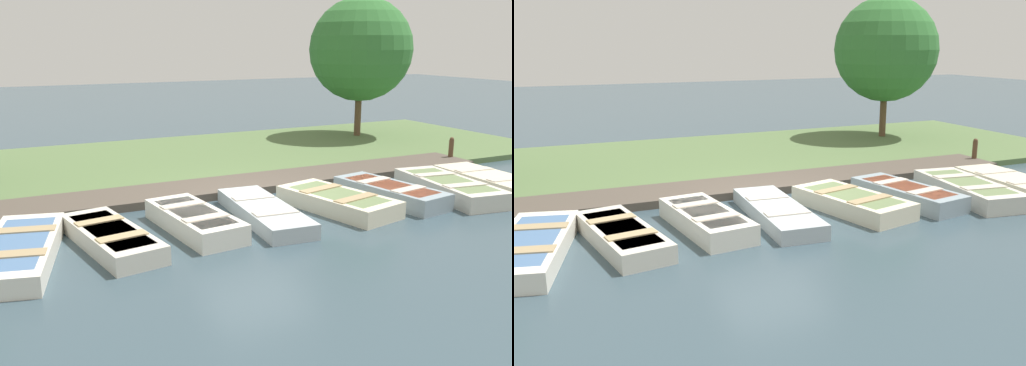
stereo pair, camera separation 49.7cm
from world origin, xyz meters
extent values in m
plane|color=#384C56|center=(0.00, 0.00, 0.00)|extent=(80.00, 80.00, 0.00)
cube|color=#567042|center=(-5.00, 0.00, 0.08)|extent=(8.00, 24.00, 0.17)
cube|color=#51473D|center=(-1.46, 0.00, 0.09)|extent=(1.58, 14.99, 0.19)
cube|color=silver|center=(1.35, -5.16, 0.17)|extent=(3.43, 1.87, 0.35)
cube|color=#4C709E|center=(1.35, -5.16, 0.33)|extent=(2.80, 1.49, 0.03)
cube|color=tan|center=(1.95, -5.30, 0.36)|extent=(0.56, 1.09, 0.03)
cube|color=tan|center=(0.75, -5.01, 0.36)|extent=(0.56, 1.09, 0.03)
cube|color=beige|center=(1.34, -3.62, 0.17)|extent=(3.00, 1.42, 0.34)
cube|color=#994C33|center=(1.34, -3.62, 0.33)|extent=(2.45, 1.12, 0.03)
cube|color=tan|center=(1.88, -3.53, 0.36)|extent=(0.43, 0.92, 0.03)
cube|color=tan|center=(0.80, -3.71, 0.36)|extent=(0.43, 0.92, 0.03)
cube|color=silver|center=(1.14, -1.94, 0.20)|extent=(2.76, 1.28, 0.40)
cube|color=teal|center=(1.14, -1.94, 0.38)|extent=(2.26, 1.01, 0.03)
cube|color=beige|center=(1.65, -1.88, 0.41)|extent=(0.36, 0.94, 0.03)
cube|color=beige|center=(0.64, -1.99, 0.41)|extent=(0.36, 0.94, 0.03)
cube|color=#B2BCC1|center=(1.09, -0.37, 0.16)|extent=(3.30, 1.24, 0.31)
cube|color=teal|center=(1.09, -0.37, 0.30)|extent=(2.70, 0.98, 0.03)
cube|color=beige|center=(1.70, -0.42, 0.33)|extent=(0.39, 0.93, 0.03)
cube|color=beige|center=(0.48, -0.32, 0.33)|extent=(0.39, 0.93, 0.03)
cube|color=beige|center=(1.19, 1.41, 0.19)|extent=(2.95, 1.81, 0.37)
cube|color=#6B7F51|center=(1.19, 1.41, 0.36)|extent=(2.41, 1.44, 0.03)
cube|color=tan|center=(1.70, 1.53, 0.39)|extent=(0.52, 1.15, 0.03)
cube|color=tan|center=(0.68, 1.29, 0.39)|extent=(0.52, 1.15, 0.03)
cube|color=#8C9EA8|center=(1.13, 2.92, 0.20)|extent=(2.91, 1.45, 0.39)
cube|color=#994C33|center=(1.13, 2.92, 0.38)|extent=(2.38, 1.15, 0.03)
cube|color=beige|center=(1.65, 3.01, 0.40)|extent=(0.43, 0.96, 0.03)
cube|color=beige|center=(0.61, 2.84, 0.40)|extent=(0.43, 0.96, 0.03)
cube|color=beige|center=(1.39, 4.50, 0.20)|extent=(3.17, 1.55, 0.40)
cube|color=#6B7F51|center=(1.39, 4.50, 0.38)|extent=(2.59, 1.22, 0.03)
cube|color=beige|center=(1.96, 4.42, 0.41)|extent=(0.44, 1.09, 0.03)
cube|color=beige|center=(0.81, 4.58, 0.41)|extent=(0.44, 1.09, 0.03)
cube|color=beige|center=(1.22, 6.05, 0.17)|extent=(3.03, 1.37, 0.34)
cube|color=teal|center=(1.22, 6.05, 0.32)|extent=(2.48, 1.08, 0.03)
cube|color=beige|center=(0.66, 6.09, 0.35)|extent=(0.37, 1.10, 0.03)
cylinder|color=brown|center=(-1.50, 7.38, 0.35)|extent=(0.15, 0.15, 0.71)
sphere|color=brown|center=(-1.50, 7.38, 0.73)|extent=(0.13, 0.13, 0.13)
cylinder|color=brown|center=(-6.25, 7.32, 1.16)|extent=(0.24, 0.24, 2.32)
sphere|color=#337033|center=(-6.25, 7.32, 3.35)|extent=(3.77, 3.77, 3.77)
camera|label=1|loc=(11.30, -5.57, 3.64)|focal=40.00mm
camera|label=2|loc=(11.51, -5.12, 3.64)|focal=40.00mm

